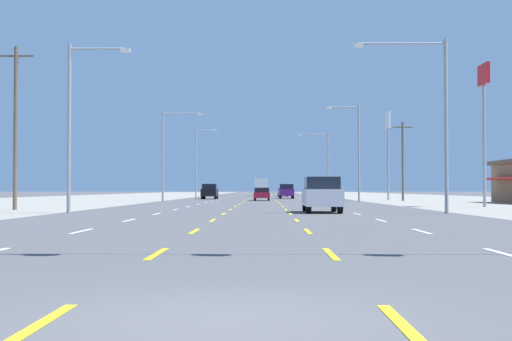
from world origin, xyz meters
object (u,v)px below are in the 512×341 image
Objects in this scene: pole_sign_right_row_2 at (388,132)px; streetlight_right_row_1 at (356,146)px; suv_inner_right_midfar at (286,191)px; streetlight_left_row_0 at (75,116)px; suv_far_left_mid at (210,191)px; streetlight_left_row_2 at (198,158)px; streetlight_right_row_0 at (435,110)px; suv_inner_right_nearest at (322,194)px; streetlight_left_row_1 at (167,149)px; pole_sign_right_row_1 at (484,99)px; box_truck_center_turn_farther at (262,186)px; sedan_inner_right_far at (283,192)px; streetlight_right_row_2 at (325,160)px; sedan_center_turn_near at (262,194)px.

streetlight_right_row_1 is at bearing -116.64° from pole_sign_right_row_2.
streetlight_left_row_0 is (-13.20, -57.89, 4.22)m from suv_inner_right_midfar.
suv_far_left_mid is 0.46× the size of streetlight_left_row_2.
streetlight_right_row_0 is 0.93× the size of streetlight_right_row_1.
suv_inner_right_nearest is 35.97m from streetlight_left_row_1.
pole_sign_right_row_1 is 1.11× the size of streetlight_right_row_0.
streetlight_left_row_1 is (-19.28, 34.61, -0.09)m from streetlight_right_row_0.
box_truck_center_turn_farther reaches higher than suv_far_left_mid.
sedan_inner_right_far is 8.59m from box_truck_center_turn_farther.
streetlight_right_row_2 is (0.08, 69.23, 0.25)m from streetlight_right_row_0.
sedan_inner_right_far is 49.53m from streetlight_right_row_1.
streetlight_left_row_2 is (-13.47, 67.73, 4.99)m from suv_inner_right_nearest.
streetlight_left_row_0 reaches higher than box_truck_center_turn_farther.
streetlight_right_row_0 is at bearing -85.89° from sedan_inner_right_far.
suv_inner_right_midfar reaches higher than sedan_center_turn_near.
streetlight_right_row_1 is 0.94× the size of streetlight_left_row_2.
suv_inner_right_midfar is 0.49× the size of streetlight_right_row_2.
sedan_center_turn_near is 42.53m from streetlight_left_row_0.
streetlight_right_row_0 reaches higher than box_truck_center_turn_farther.
streetlight_left_row_2 is at bearing 105.68° from streetlight_right_row_0.
streetlight_left_row_2 reaches higher than suv_far_left_mid.
sedan_inner_right_far is 0.48× the size of streetlight_left_row_1.
streetlight_right_row_0 is 71.91m from streetlight_left_row_2.
sedan_center_turn_near is 0.42× the size of streetlight_left_row_2.
sedan_center_turn_near is at bearing 120.46° from pole_sign_right_row_1.
pole_sign_right_row_1 is at bearing -72.87° from streetlight_right_row_1.
sedan_inner_right_far is at bearing 97.32° from streetlight_right_row_1.
streetlight_left_row_0 is at bearing -105.72° from streetlight_right_row_2.
suv_inner_right_nearest is at bearing -89.77° from suv_inner_right_midfar.
box_truck_center_turn_farther is at bearing 90.31° from sedan_center_turn_near.
streetlight_right_row_1 reaches higher than streetlight_left_row_0.
box_truck_center_turn_farther is 24.35m from streetlight_right_row_2.
box_truck_center_turn_farther reaches higher than suv_inner_right_nearest.
streetlight_left_row_0 is at bearing -90.19° from streetlight_left_row_1.
suv_inner_right_midfar is 0.52× the size of streetlight_left_row_1.
streetlight_left_row_0 is (-13.39, -83.49, 4.49)m from sedan_inner_right_far.
streetlight_left_row_1 is at bearing -99.56° from box_truck_center_turn_farther.
streetlight_right_row_2 is at bearing 89.93° from streetlight_right_row_0.
pole_sign_right_row_2 is (21.74, -8.66, 7.01)m from suv_far_left_mid.
suv_far_left_mid is 46.80m from pole_sign_right_row_1.
suv_inner_right_nearest is 7.65m from streetlight_right_row_0.
pole_sign_right_row_2 is (15.16, -46.32, 6.20)m from box_truck_center_turn_farther.
suv_inner_right_midfar is at bearing -118.98° from streetlight_right_row_2.
suv_inner_right_midfar is 0.49× the size of streetlight_right_row_1.
box_truck_center_turn_farther is at bearing 80.08° from suv_far_left_mid.
pole_sign_right_row_2 is at bearing 83.13° from streetlight_right_row_0.
suv_inner_right_midfar is 33.46m from box_truck_center_turn_farther.
suv_far_left_mid is 38.24m from box_truck_center_turn_farther.
streetlight_right_row_1 is at bearing -74.45° from suv_inner_right_midfar.
streetlight_right_row_0 is at bearing -116.98° from pole_sign_right_row_1.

